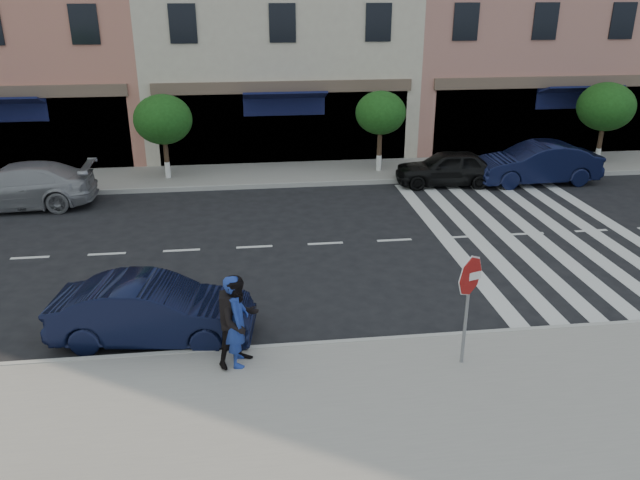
# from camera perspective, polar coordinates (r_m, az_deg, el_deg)

# --- Properties ---
(ground) EXTENTS (120.00, 120.00, 0.00)m
(ground) POSITION_cam_1_polar(r_m,az_deg,el_deg) (14.06, 2.68, -6.49)
(ground) COLOR black
(ground) RESTS_ON ground
(sidewalk_near) EXTENTS (60.00, 4.50, 0.15)m
(sidewalk_near) POSITION_cam_1_polar(r_m,az_deg,el_deg) (10.93, 6.12, -15.47)
(sidewalk_near) COLOR gray
(sidewalk_near) RESTS_ON ground
(sidewalk_far) EXTENTS (60.00, 3.00, 0.15)m
(sidewalk_far) POSITION_cam_1_polar(r_m,az_deg,el_deg) (24.19, -1.73, 6.11)
(sidewalk_far) COLOR gray
(sidewalk_far) RESTS_ON ground
(building_centre) EXTENTS (11.00, 9.00, 11.00)m
(building_centre) POSITION_cam_1_polar(r_m,az_deg,el_deg) (29.23, -4.11, 19.62)
(building_centre) COLOR beige
(building_centre) RESTS_ON ground
(street_tree_wb) EXTENTS (2.10, 2.10, 3.06)m
(street_tree_wb) POSITION_cam_1_polar(r_m,az_deg,el_deg) (23.55, -14.16, 10.61)
(street_tree_wb) COLOR #473323
(street_tree_wb) RESTS_ON sidewalk_far
(street_tree_c) EXTENTS (1.90, 1.90, 3.04)m
(street_tree_c) POSITION_cam_1_polar(r_m,az_deg,el_deg) (23.94, 5.56, 11.46)
(street_tree_c) COLOR #473323
(street_tree_c) RESTS_ON sidewalk_far
(street_tree_ea) EXTENTS (2.20, 2.20, 3.19)m
(street_tree_ea) POSITION_cam_1_polar(r_m,az_deg,el_deg) (27.34, 24.68, 10.99)
(street_tree_ea) COLOR #473323
(street_tree_ea) RESTS_ON sidewalk_far
(stop_sign) EXTENTS (0.75, 0.26, 2.19)m
(stop_sign) POSITION_cam_1_polar(r_m,az_deg,el_deg) (11.51, 13.50, -4.06)
(stop_sign) COLOR gray
(stop_sign) RESTS_ON sidewalk_near
(photographer) EXTENTS (0.45, 0.67, 1.80)m
(photographer) POSITION_cam_1_polar(r_m,az_deg,el_deg) (11.62, -7.64, -7.31)
(photographer) COLOR navy
(photographer) RESTS_ON sidewalk_near
(walker) EXTENTS (1.10, 1.06, 1.79)m
(walker) POSITION_cam_1_polar(r_m,az_deg,el_deg) (11.63, -7.45, -7.31)
(walker) COLOR black
(walker) RESTS_ON sidewalk_near
(car_near_mid) EXTENTS (4.18, 1.91, 1.33)m
(car_near_mid) POSITION_cam_1_polar(r_m,az_deg,el_deg) (13.11, -15.02, -6.26)
(car_near_mid) COLOR black
(car_near_mid) RESTS_ON ground
(car_far_left) EXTENTS (5.01, 2.14, 1.44)m
(car_far_left) POSITION_cam_1_polar(r_m,az_deg,el_deg) (22.65, -25.99, 4.44)
(car_far_left) COLOR gray
(car_far_left) RESTS_ON ground
(car_far_mid) EXTENTS (3.87, 1.80, 1.28)m
(car_far_mid) POSITION_cam_1_polar(r_m,az_deg,el_deg) (23.31, 11.58, 6.49)
(car_far_mid) COLOR black
(car_far_mid) RESTS_ON ground
(car_far_right) EXTENTS (4.57, 1.70, 1.49)m
(car_far_right) POSITION_cam_1_polar(r_m,az_deg,el_deg) (24.37, 19.18, 6.65)
(car_far_right) COLOR black
(car_far_right) RESTS_ON ground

